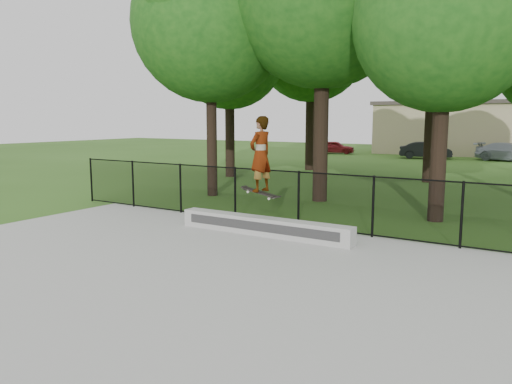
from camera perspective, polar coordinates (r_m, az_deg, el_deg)
ground at (r=8.57m, az=-13.81°, el=-11.62°), size 100.00×100.00×0.00m
concrete_slab at (r=8.56m, az=-13.82°, el=-11.43°), size 14.00×12.00×0.06m
grind_ledge at (r=12.28m, az=0.83°, el=-3.93°), size 4.67×0.40×0.44m
car_a at (r=42.27m, az=9.05°, el=5.08°), size 3.36×2.02×1.08m
car_b at (r=38.60m, az=18.81°, el=4.53°), size 3.54×2.06×1.21m
car_c at (r=38.31m, az=26.95°, el=4.09°), size 4.30×2.66×1.26m
skater_airborne at (r=12.04m, az=0.52°, el=4.21°), size 0.83×0.74×1.99m
chainlink_fence at (r=13.04m, az=4.88°, el=-0.85°), size 16.06×0.06×1.50m
tree_row at (r=21.33m, az=13.56°, el=18.21°), size 20.60×18.00×10.79m
distant_building at (r=44.28m, az=21.85°, el=6.84°), size 12.40×6.40×4.30m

